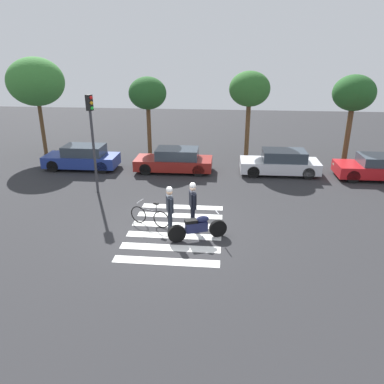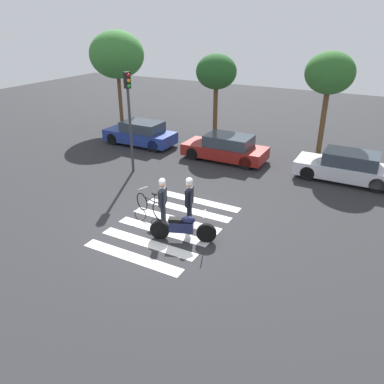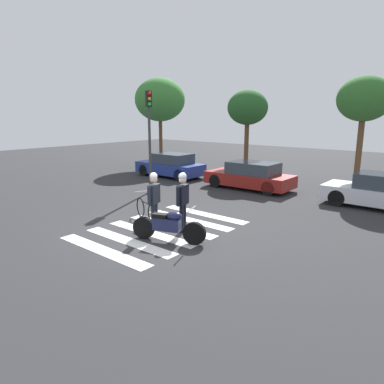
# 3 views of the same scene
# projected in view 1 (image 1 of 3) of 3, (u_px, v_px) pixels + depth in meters

# --- Properties ---
(ground_plane) EXTENTS (60.00, 60.00, 0.00)m
(ground_plane) POSITION_uv_depth(u_px,v_px,m) (175.00, 230.00, 14.30)
(ground_plane) COLOR #2B2B2D
(police_motorcycle) EXTENTS (2.13, 1.01, 1.05)m
(police_motorcycle) POSITION_uv_depth(u_px,v_px,m) (197.00, 228.00, 13.47)
(police_motorcycle) COLOR black
(police_motorcycle) RESTS_ON ground_plane
(leaning_bicycle) EXTENTS (1.65, 0.70, 1.01)m
(leaning_bicycle) POSITION_uv_depth(u_px,v_px,m) (150.00, 216.00, 14.57)
(leaning_bicycle) COLOR black
(leaning_bicycle) RESTS_ON ground_plane
(officer_on_foot) EXTENTS (0.33, 0.67, 1.86)m
(officer_on_foot) POSITION_uv_depth(u_px,v_px,m) (193.00, 202.00, 14.13)
(officer_on_foot) COLOR black
(officer_on_foot) RESTS_ON ground_plane
(officer_by_motorcycle) EXTENTS (0.35, 0.65, 1.83)m
(officer_by_motorcycle) POSITION_uv_depth(u_px,v_px,m) (170.00, 206.00, 13.82)
(officer_by_motorcycle) COLOR #1E232D
(officer_by_motorcycle) RESTS_ON ground_plane
(crosswalk_stripes) EXTENTS (3.54, 4.95, 0.01)m
(crosswalk_stripes) POSITION_uv_depth(u_px,v_px,m) (175.00, 230.00, 14.30)
(crosswalk_stripes) COLOR silver
(crosswalk_stripes) RESTS_ON ground_plane
(car_blue_hatchback) EXTENTS (4.16, 1.72, 1.38)m
(car_blue_hatchback) POSITION_uv_depth(u_px,v_px,m) (82.00, 158.00, 21.35)
(car_blue_hatchback) COLOR black
(car_blue_hatchback) RESTS_ON ground_plane
(car_maroon_wagon) EXTENTS (4.30, 1.78, 1.33)m
(car_maroon_wagon) POSITION_uv_depth(u_px,v_px,m) (175.00, 161.00, 20.87)
(car_maroon_wagon) COLOR black
(car_maroon_wagon) RESTS_ON ground_plane
(car_white_van) EXTENTS (4.28, 1.75, 1.35)m
(car_white_van) POSITION_uv_depth(u_px,v_px,m) (281.00, 163.00, 20.43)
(car_white_van) COLOR black
(car_white_van) RESTS_ON ground_plane
(car_red_convertible) EXTENTS (4.24, 1.86, 1.27)m
(car_red_convertible) POSITION_uv_depth(u_px,v_px,m) (378.00, 167.00, 19.72)
(car_red_convertible) COLOR black
(car_red_convertible) RESTS_ON ground_plane
(traffic_light_pole) EXTENTS (0.36, 0.32, 4.61)m
(traffic_light_pole) POSITION_uv_depth(u_px,v_px,m) (92.00, 129.00, 16.97)
(traffic_light_pole) COLOR #38383D
(traffic_light_pole) RESTS_ON ground_plane
(street_tree_near) EXTENTS (3.46, 3.46, 6.05)m
(street_tree_near) POSITION_uv_depth(u_px,v_px,m) (36.00, 82.00, 22.98)
(street_tree_near) COLOR brown
(street_tree_near) RESTS_ON ground_plane
(street_tree_mid) EXTENTS (2.29, 2.29, 4.94)m
(street_tree_mid) POSITION_uv_depth(u_px,v_px,m) (148.00, 94.00, 22.58)
(street_tree_mid) COLOR brown
(street_tree_mid) RESTS_ON ground_plane
(street_tree_far) EXTENTS (2.41, 2.41, 5.31)m
(street_tree_far) POSITION_uv_depth(u_px,v_px,m) (250.00, 90.00, 21.92)
(street_tree_far) COLOR brown
(street_tree_far) RESTS_ON ground_plane
(street_tree_end) EXTENTS (2.42, 2.42, 5.14)m
(street_tree_end) POSITION_uv_depth(u_px,v_px,m) (354.00, 94.00, 21.45)
(street_tree_end) COLOR brown
(street_tree_end) RESTS_ON ground_plane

